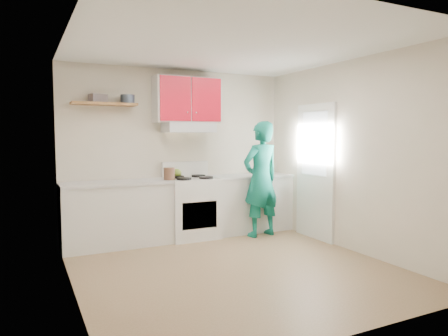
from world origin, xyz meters
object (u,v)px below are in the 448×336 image
kettle (176,173)px  person (261,179)px  stove (192,208)px  crock (169,174)px  tin (128,99)px

kettle → person: (1.17, -0.61, -0.09)m
stove → person: person is taller
kettle → crock: size_ratio=0.79×
tin → kettle: bearing=4.6°
kettle → tin: bearing=177.4°
kettle → crock: bearing=-133.4°
crock → person: 1.43m
kettle → person: bearing=-34.6°
crock → person: bearing=-12.7°
stove → crock: 0.67m
tin → stove: bearing=-9.9°
kettle → crock: 0.37m
tin → kettle: tin is taller
stove → kettle: (-0.16, 0.22, 0.53)m
kettle → person: person is taller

